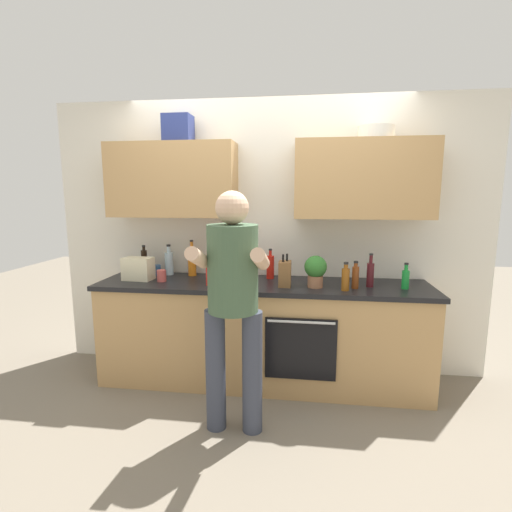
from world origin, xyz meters
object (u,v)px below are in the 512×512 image
bottle_water (169,263)px  potted_herb (316,270)px  bottle_soda (406,278)px  bottle_juice (192,261)px  bottle_syrup (345,278)px  grocery_bag_crisps (222,272)px  bottle_vinegar (355,277)px  grocery_bag_rice (138,269)px  cup_ceramic (162,276)px  cup_tea (157,270)px  knife_block (285,274)px  bottle_wine (370,274)px  bottle_hotsauce (270,266)px  person_standing (233,294)px  bottle_soy (144,262)px

bottle_water → potted_herb: size_ratio=1.09×
bottle_soda → bottle_juice: size_ratio=0.64×
bottle_syrup → grocery_bag_crisps: bottle_syrup is taller
bottle_vinegar → bottle_water: 1.70m
grocery_bag_rice → cup_ceramic: bearing=-9.3°
cup_tea → knife_block: size_ratio=0.36×
bottle_wine → knife_block: bottle_wine is taller
bottle_hotsauce → cup_ceramic: bearing=-165.2°
person_standing → grocery_bag_rice: 1.22m
person_standing → bottle_hotsauce: (0.17, 0.91, 0.02)m
bottle_soda → bottle_syrup: (-0.48, -0.12, 0.01)m
bottle_hotsauce → bottle_syrup: 0.72m
cup_tea → grocery_bag_crisps: size_ratio=0.39×
bottle_juice → bottle_soda: bearing=-7.9°
bottle_soda → grocery_bag_rice: size_ratio=0.84×
person_standing → bottle_water: (-0.80, 0.95, 0.02)m
bottle_vinegar → cup_ceramic: (-1.64, 0.03, -0.05)m
potted_herb → bottle_syrup: bearing=-18.6°
cup_ceramic → knife_block: bearing=-1.5°
cup_tea → potted_herb: 1.49m
bottle_vinegar → bottle_soy: bottle_soy is taller
knife_block → potted_herb: size_ratio=1.03×
bottle_soda → bottle_wine: bearing=173.8°
person_standing → cup_ceramic: (-0.76, 0.67, -0.04)m
cup_tea → cup_ceramic: bearing=-59.4°
bottle_water → bottle_juice: bottle_juice is taller
bottle_wine → grocery_bag_rice: bottle_wine is taller
bottle_water → cup_ceramic: size_ratio=2.82×
bottle_soda → bottle_syrup: 0.50m
knife_block → bottle_soda: bearing=2.4°
person_standing → bottle_soy: 1.38m
bottle_vinegar → cup_tea: bearing=171.5°
bottle_soy → grocery_bag_crisps: bearing=-18.0°
potted_herb → grocery_bag_crisps: potted_herb is taller
bottle_vinegar → bottle_hotsauce: bottle_hotsauce is taller
bottle_wine → bottle_hotsauce: 0.87m
person_standing → knife_block: 0.71m
bottle_hotsauce → knife_block: bearing=-61.7°
bottle_soy → cup_ceramic: bottle_soy is taller
bottle_wine → bottle_soy: bottle_soy is taller
bottle_vinegar → bottle_juice: 1.48m
person_standing → bottle_wine: person_standing is taller
person_standing → potted_herb: 0.85m
bottle_soy → grocery_bag_rice: 0.22m
bottle_juice → potted_herb: 1.17m
cup_ceramic → potted_herb: bearing=-1.2°
cup_ceramic → cup_tea: bearing=120.6°
person_standing → potted_herb: person_standing is taller
bottle_hotsauce → grocery_bag_crisps: bearing=-147.0°
person_standing → bottle_soy: person_standing is taller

